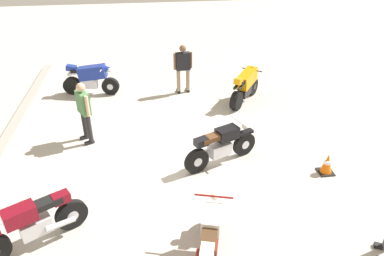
{
  "coord_description": "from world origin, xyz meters",
  "views": [
    {
      "loc": [
        -7.95,
        0.67,
        5.37
      ],
      "look_at": [
        -0.03,
        -0.41,
        0.75
      ],
      "focal_mm": 33.99,
      "sensor_mm": 36.0,
      "label": 1
    }
  ],
  "objects_px": {
    "motorcycle_cream_vintage": "(210,239)",
    "person_in_black_shirt": "(183,66)",
    "motorcycle_black_cruiser": "(221,146)",
    "person_in_green_shirt": "(84,109)",
    "motorcycle_blue_sportbike": "(91,78)",
    "motorcycle_orange_sportbike": "(246,85)",
    "motorcycle_maroon_cruiser": "(33,224)",
    "traffic_cone": "(327,164)"
  },
  "relations": [
    {
      "from": "motorcycle_blue_sportbike",
      "to": "motorcycle_cream_vintage",
      "type": "bearing_deg",
      "value": -59.97
    },
    {
      "from": "motorcycle_cream_vintage",
      "to": "motorcycle_orange_sportbike",
      "type": "xyz_separation_m",
      "value": [
        6.32,
        -2.34,
        0.11
      ]
    },
    {
      "from": "person_in_green_shirt",
      "to": "person_in_black_shirt",
      "type": "distance_m",
      "value": 4.13
    },
    {
      "from": "motorcycle_cream_vintage",
      "to": "motorcycle_orange_sportbike",
      "type": "bearing_deg",
      "value": -4.19
    },
    {
      "from": "motorcycle_cream_vintage",
      "to": "motorcycle_black_cruiser",
      "type": "bearing_deg",
      "value": 0.71
    },
    {
      "from": "motorcycle_maroon_cruiser",
      "to": "motorcycle_black_cruiser",
      "type": "xyz_separation_m",
      "value": [
        2.12,
        -3.97,
        0.0
      ]
    },
    {
      "from": "motorcycle_cream_vintage",
      "to": "person_in_black_shirt",
      "type": "height_order",
      "value": "person_in_black_shirt"
    },
    {
      "from": "motorcycle_black_cruiser",
      "to": "person_in_green_shirt",
      "type": "relative_size",
      "value": 1.13
    },
    {
      "from": "motorcycle_blue_sportbike",
      "to": "person_in_black_shirt",
      "type": "relative_size",
      "value": 1.14
    },
    {
      "from": "motorcycle_blue_sportbike",
      "to": "person_in_green_shirt",
      "type": "relative_size",
      "value": 1.13
    },
    {
      "from": "motorcycle_cream_vintage",
      "to": "person_in_green_shirt",
      "type": "distance_m",
      "value": 5.19
    },
    {
      "from": "person_in_black_shirt",
      "to": "traffic_cone",
      "type": "distance_m",
      "value": 5.96
    },
    {
      "from": "motorcycle_blue_sportbike",
      "to": "traffic_cone",
      "type": "bearing_deg",
      "value": -32.22
    },
    {
      "from": "traffic_cone",
      "to": "person_in_green_shirt",
      "type": "bearing_deg",
      "value": 68.66
    },
    {
      "from": "motorcycle_blue_sportbike",
      "to": "motorcycle_black_cruiser",
      "type": "height_order",
      "value": "motorcycle_blue_sportbike"
    },
    {
      "from": "motorcycle_cream_vintage",
      "to": "person_in_green_shirt",
      "type": "relative_size",
      "value": 1.11
    },
    {
      "from": "motorcycle_cream_vintage",
      "to": "motorcycle_maroon_cruiser",
      "type": "relative_size",
      "value": 1.03
    },
    {
      "from": "person_in_green_shirt",
      "to": "traffic_cone",
      "type": "relative_size",
      "value": 3.26
    },
    {
      "from": "motorcycle_cream_vintage",
      "to": "motorcycle_black_cruiser",
      "type": "xyz_separation_m",
      "value": [
        2.91,
        -0.8,
        0.03
      ]
    },
    {
      "from": "motorcycle_maroon_cruiser",
      "to": "motorcycle_black_cruiser",
      "type": "height_order",
      "value": "same"
    },
    {
      "from": "motorcycle_cream_vintage",
      "to": "motorcycle_maroon_cruiser",
      "type": "distance_m",
      "value": 3.26
    },
    {
      "from": "motorcycle_maroon_cruiser",
      "to": "traffic_cone",
      "type": "distance_m",
      "value": 6.58
    },
    {
      "from": "motorcycle_black_cruiser",
      "to": "person_in_black_shirt",
      "type": "bearing_deg",
      "value": 71.7
    },
    {
      "from": "motorcycle_blue_sportbike",
      "to": "motorcycle_orange_sportbike",
      "type": "height_order",
      "value": "same"
    },
    {
      "from": "motorcycle_cream_vintage",
      "to": "person_in_black_shirt",
      "type": "relative_size",
      "value": 1.12
    },
    {
      "from": "motorcycle_blue_sportbike",
      "to": "motorcycle_orange_sportbike",
      "type": "relative_size",
      "value": 1.19
    },
    {
      "from": "motorcycle_maroon_cruiser",
      "to": "person_in_green_shirt",
      "type": "distance_m",
      "value": 3.74
    },
    {
      "from": "person_in_green_shirt",
      "to": "person_in_black_shirt",
      "type": "height_order",
      "value": "person_in_green_shirt"
    },
    {
      "from": "motorcycle_maroon_cruiser",
      "to": "traffic_cone",
      "type": "height_order",
      "value": "motorcycle_maroon_cruiser"
    },
    {
      "from": "motorcycle_cream_vintage",
      "to": "motorcycle_blue_sportbike",
      "type": "distance_m",
      "value": 8.15
    },
    {
      "from": "motorcycle_orange_sportbike",
      "to": "person_in_black_shirt",
      "type": "relative_size",
      "value": 0.96
    },
    {
      "from": "motorcycle_orange_sportbike",
      "to": "person_in_black_shirt",
      "type": "height_order",
      "value": "person_in_black_shirt"
    },
    {
      "from": "motorcycle_blue_sportbike",
      "to": "motorcycle_orange_sportbike",
      "type": "bearing_deg",
      "value": -4.62
    },
    {
      "from": "motorcycle_blue_sportbike",
      "to": "motorcycle_orange_sportbike",
      "type": "xyz_separation_m",
      "value": [
        -1.33,
        -5.15,
        0.0
      ]
    },
    {
      "from": "motorcycle_blue_sportbike",
      "to": "person_in_green_shirt",
      "type": "distance_m",
      "value": 3.22
    },
    {
      "from": "motorcycle_cream_vintage",
      "to": "traffic_cone",
      "type": "bearing_deg",
      "value": -40.25
    },
    {
      "from": "traffic_cone",
      "to": "motorcycle_blue_sportbike",
      "type": "bearing_deg",
      "value": 47.93
    },
    {
      "from": "motorcycle_blue_sportbike",
      "to": "traffic_cone",
      "type": "distance_m",
      "value": 8.19
    },
    {
      "from": "motorcycle_cream_vintage",
      "to": "motorcycle_black_cruiser",
      "type": "distance_m",
      "value": 3.02
    },
    {
      "from": "motorcycle_blue_sportbike",
      "to": "motorcycle_black_cruiser",
      "type": "bearing_deg",
      "value": -42.81
    },
    {
      "from": "motorcycle_orange_sportbike",
      "to": "motorcycle_blue_sportbike",
      "type": "bearing_deg",
      "value": 114.02
    },
    {
      "from": "person_in_green_shirt",
      "to": "traffic_cone",
      "type": "xyz_separation_m",
      "value": [
        -2.29,
        -5.86,
        -0.73
      ]
    }
  ]
}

